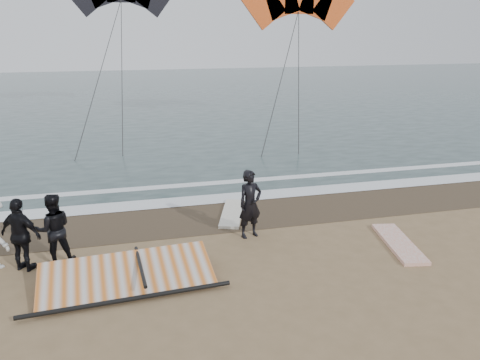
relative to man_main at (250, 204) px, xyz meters
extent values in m
plane|color=#8C704C|center=(-0.55, -2.76, -0.96)|extent=(120.00, 120.00, 0.00)
cube|color=#233838|center=(-0.55, 30.24, -0.95)|extent=(120.00, 54.00, 0.02)
cube|color=#4C3D2B|center=(-0.55, 1.74, -0.96)|extent=(120.00, 2.80, 0.01)
cube|color=white|center=(-0.55, 3.14, -0.94)|extent=(120.00, 0.90, 0.01)
cube|color=white|center=(-0.55, 4.84, -0.94)|extent=(120.00, 0.45, 0.01)
imported|color=black|center=(0.00, 0.00, 0.00)|extent=(0.81, 0.64, 1.93)
cube|color=white|center=(3.76, -1.50, -0.91)|extent=(1.08, 2.50, 0.10)
cube|color=silver|center=(-0.14, 1.66, -0.92)|extent=(1.28, 2.34, 0.09)
imported|color=black|center=(-5.05, -0.36, -0.06)|extent=(0.99, 0.83, 1.80)
imported|color=black|center=(-5.75, -0.56, -0.05)|extent=(1.15, 0.91, 1.82)
cube|color=black|center=(-3.57, -1.30, -0.91)|extent=(2.66, 0.81, 0.10)
cube|color=orange|center=(-3.37, -1.90, -0.66)|extent=(3.93, 1.75, 0.41)
cylinder|color=black|center=(-3.37, -2.68, -0.85)|extent=(4.44, 0.42, 0.10)
cylinder|color=black|center=(-3.07, -1.90, -0.51)|extent=(0.22, 1.92, 0.08)
cylinder|color=#262626|center=(4.64, 11.22, 2.33)|extent=(0.04, 0.04, 9.98)
cylinder|color=#262626|center=(5.54, 11.24, 2.33)|extent=(0.04, 0.04, 9.38)
cylinder|color=#262626|center=(-4.19, 15.09, 2.73)|extent=(0.04, 0.04, 13.91)
cylinder|color=#262626|center=(-3.17, 15.27, 2.73)|extent=(0.04, 0.04, 13.36)
camera|label=1|loc=(-3.13, -11.60, 4.59)|focal=35.00mm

